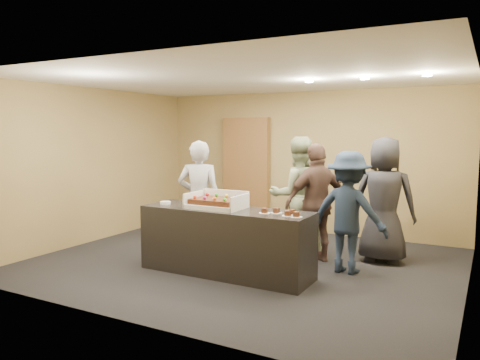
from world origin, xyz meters
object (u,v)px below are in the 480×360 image
at_px(person_navy_man, 348,212).
at_px(person_brown_extra, 317,203).
at_px(serving_counter, 226,241).
at_px(storage_cabinet, 246,172).
at_px(plate_stack, 165,203).
at_px(person_server_grey, 199,199).
at_px(person_sage_man, 298,196).
at_px(sheet_cake, 216,201).
at_px(cake_box, 217,204).
at_px(person_dark_suit, 384,200).

xyz_separation_m(person_navy_man, person_brown_extra, (-0.56, 0.32, 0.05)).
height_order(serving_counter, storage_cabinet, storage_cabinet).
bearing_deg(person_navy_man, storage_cabinet, -33.28).
bearing_deg(plate_stack, storage_cabinet, 95.40).
height_order(person_server_grey, person_navy_man, person_server_grey).
relative_size(plate_stack, person_sage_man, 0.08).
relative_size(sheet_cake, person_server_grey, 0.36).
distance_m(person_server_grey, person_navy_man, 2.25).
bearing_deg(serving_counter, person_navy_man, 31.42).
bearing_deg(plate_stack, person_brown_extra, 33.58).
distance_m(sheet_cake, person_brown_extra, 1.58).
bearing_deg(cake_box, person_brown_extra, 48.36).
bearing_deg(person_server_grey, person_sage_man, -166.72).
bearing_deg(person_server_grey, person_navy_man, 164.59).
xyz_separation_m(serving_counter, person_server_grey, (-0.78, 0.53, 0.46)).
relative_size(person_brown_extra, person_dark_suit, 0.95).
bearing_deg(person_navy_man, person_sage_man, -26.60).
height_order(person_sage_man, person_brown_extra, person_sage_man).
bearing_deg(plate_stack, serving_counter, 2.88).
xyz_separation_m(serving_counter, person_brown_extra, (0.88, 1.19, 0.44)).
distance_m(plate_stack, person_server_grey, 0.62).
relative_size(plate_stack, person_navy_man, 0.09).
distance_m(storage_cabinet, person_server_grey, 2.54).
bearing_deg(person_brown_extra, person_sage_man, -83.98).
height_order(plate_stack, person_server_grey, person_server_grey).
height_order(storage_cabinet, person_sage_man, storage_cabinet).
xyz_separation_m(serving_counter, person_sage_man, (0.46, 1.48, 0.48)).
height_order(person_server_grey, person_brown_extra, person_server_grey).
bearing_deg(plate_stack, cake_box, 5.32).
height_order(cake_box, person_navy_man, person_navy_man).
height_order(serving_counter, person_dark_suit, person_dark_suit).
bearing_deg(cake_box, serving_counter, -10.67).
xyz_separation_m(cake_box, person_sage_man, (0.61, 1.45, -0.02)).
height_order(cake_box, person_brown_extra, person_brown_extra).
bearing_deg(person_brown_extra, storage_cabinet, -90.03).
distance_m(person_sage_man, person_navy_man, 1.16).
bearing_deg(sheet_cake, plate_stack, -176.60).
relative_size(storage_cabinet, person_dark_suit, 1.18).
height_order(person_sage_man, person_navy_man, person_sage_man).
bearing_deg(person_dark_suit, sheet_cake, 36.58).
bearing_deg(storage_cabinet, serving_counter, -67.14).
distance_m(serving_counter, person_navy_man, 1.73).
height_order(person_server_grey, person_sage_man, person_sage_man).
distance_m(cake_box, person_sage_man, 1.57).
height_order(serving_counter, person_sage_man, person_sage_man).
bearing_deg(sheet_cake, storage_cabinet, 110.41).
relative_size(person_navy_man, person_dark_suit, 0.90).
bearing_deg(cake_box, sheet_cake, -91.02).
relative_size(person_server_grey, person_dark_suit, 0.97).
xyz_separation_m(person_navy_man, person_dark_suit, (0.32, 0.77, 0.10)).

